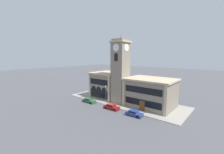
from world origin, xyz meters
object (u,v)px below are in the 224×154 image
parked_car_near (89,100)px  parked_car_mid (111,107)px  parked_car_far (134,113)px  street_lamp (106,92)px

parked_car_near → parked_car_mid: bearing=-3.0°
parked_car_mid → parked_car_far: size_ratio=1.06×
parked_car_near → parked_car_mid: (9.34, -0.00, 0.05)m
parked_car_mid → street_lamp: street_lamp is taller
parked_car_mid → parked_car_far: parked_car_mid is taller
parked_car_near → street_lamp: (5.24, 2.21, 3.13)m
parked_car_far → parked_car_mid: bearing=177.0°
parked_car_mid → street_lamp: 5.59m
parked_car_near → parked_car_mid: size_ratio=1.01×
parked_car_far → street_lamp: street_lamp is taller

